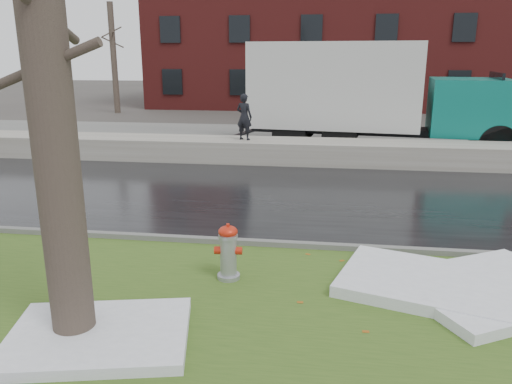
# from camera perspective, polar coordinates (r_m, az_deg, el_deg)

# --- Properties ---
(ground) EXTENTS (120.00, 120.00, 0.00)m
(ground) POSITION_cam_1_polar(r_m,az_deg,el_deg) (8.51, 1.39, -8.89)
(ground) COLOR #47423D
(ground) RESTS_ON ground
(verge) EXTENTS (60.00, 4.50, 0.04)m
(verge) POSITION_cam_1_polar(r_m,az_deg,el_deg) (7.39, 0.24, -12.71)
(verge) COLOR #33501A
(verge) RESTS_ON ground
(road) EXTENTS (60.00, 7.00, 0.03)m
(road) POSITION_cam_1_polar(r_m,az_deg,el_deg) (12.72, 3.75, -0.50)
(road) COLOR black
(road) RESTS_ON ground
(parking_lot) EXTENTS (60.00, 9.00, 0.03)m
(parking_lot) POSITION_cam_1_polar(r_m,az_deg,el_deg) (21.01, 5.53, 5.83)
(parking_lot) COLOR slate
(parking_lot) RESTS_ON ground
(curb) EXTENTS (60.00, 0.15, 0.14)m
(curb) POSITION_cam_1_polar(r_m,az_deg,el_deg) (9.40, 2.11, -6.01)
(curb) COLOR slate
(curb) RESTS_ON ground
(snowbank) EXTENTS (60.00, 1.60, 0.75)m
(snowbank) POSITION_cam_1_polar(r_m,az_deg,el_deg) (16.72, 4.88, 4.61)
(snowbank) COLOR #A29E94
(snowbank) RESTS_ON ground
(brick_building) EXTENTS (26.00, 12.00, 10.00)m
(brick_building) POSITION_cam_1_polar(r_m,az_deg,el_deg) (37.75, 10.19, 17.50)
(brick_building) COLOR maroon
(brick_building) RESTS_ON ground
(bg_tree_left) EXTENTS (1.40, 1.62, 6.50)m
(bg_tree_left) POSITION_cam_1_polar(r_m,az_deg,el_deg) (32.37, -15.96, 14.59)
(bg_tree_left) COLOR brown
(bg_tree_left) RESTS_ON ground
(bg_tree_center) EXTENTS (1.40, 1.62, 6.50)m
(bg_tree_center) POSITION_cam_1_polar(r_m,az_deg,el_deg) (34.40, -3.65, 15.14)
(bg_tree_center) COLOR brown
(bg_tree_center) RESTS_ON ground
(fire_hydrant) EXTENTS (0.45, 0.39, 0.92)m
(fire_hydrant) POSITION_cam_1_polar(r_m,az_deg,el_deg) (7.94, -3.19, -6.57)
(fire_hydrant) COLOR #999BA1
(fire_hydrant) RESTS_ON verge
(tree) EXTENTS (1.36, 1.62, 6.53)m
(tree) POSITION_cam_1_polar(r_m,az_deg,el_deg) (6.12, -22.77, 12.64)
(tree) COLOR brown
(tree) RESTS_ON verge
(box_truck) EXTENTS (11.97, 3.84, 3.95)m
(box_truck) POSITION_cam_1_polar(r_m,az_deg,el_deg) (19.25, 12.78, 10.87)
(box_truck) COLOR black
(box_truck) RESTS_ON ground
(worker) EXTENTS (0.65, 0.53, 1.52)m
(worker) POSITION_cam_1_polar(r_m,az_deg,el_deg) (16.66, -1.35, 8.58)
(worker) COLOR black
(worker) RESTS_ON snowbank
(snow_patch_near) EXTENTS (3.24, 3.01, 0.16)m
(snow_patch_near) POSITION_cam_1_polar(r_m,az_deg,el_deg) (8.37, 25.35, -10.01)
(snow_patch_near) COLOR white
(snow_patch_near) RESTS_ON verge
(snow_patch_far) EXTENTS (2.49, 2.03, 0.14)m
(snow_patch_far) POSITION_cam_1_polar(r_m,az_deg,el_deg) (6.78, -17.51, -15.40)
(snow_patch_far) COLOR white
(snow_patch_far) RESTS_ON verge
(snow_patch_side) EXTENTS (3.21, 2.56, 0.18)m
(snow_patch_side) POSITION_cam_1_polar(r_m,az_deg,el_deg) (8.16, 19.91, -9.98)
(snow_patch_side) COLOR white
(snow_patch_side) RESTS_ON verge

